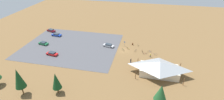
# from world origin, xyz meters

# --- Properties ---
(ground) EXTENTS (160.00, 160.00, 0.00)m
(ground) POSITION_xyz_m (0.00, 0.00, 0.00)
(ground) COLOR brown
(ground) RESTS_ON ground
(parking_lot_asphalt) EXTENTS (39.94, 31.69, 0.05)m
(parking_lot_asphalt) POSITION_xyz_m (22.85, 0.78, 0.03)
(parking_lot_asphalt) COLOR #4C4C51
(parking_lot_asphalt) RESTS_ON ground
(bike_pavilion) EXTENTS (14.72, 8.56, 4.85)m
(bike_pavilion) POSITION_xyz_m (-13.51, 13.22, 2.72)
(bike_pavilion) COLOR beige
(bike_pavilion) RESTS_ON ground
(trash_bin) EXTENTS (0.60, 0.60, 0.90)m
(trash_bin) POSITION_xyz_m (-2.84, -5.76, 0.45)
(trash_bin) COLOR brown
(trash_bin) RESTS_ON ground
(lot_sign) EXTENTS (0.56, 0.08, 2.20)m
(lot_sign) POSITION_xyz_m (0.49, -4.06, 1.41)
(lot_sign) COLOR #99999E
(lot_sign) RESTS_ON ground
(pine_center) EXTENTS (2.60, 2.60, 6.89)m
(pine_center) POSITION_xyz_m (14.64, 28.37, 4.34)
(pine_center) COLOR brown
(pine_center) RESTS_ON ground
(pine_midwest) EXTENTS (2.92, 2.92, 8.63)m
(pine_midwest) POSITION_xyz_m (24.00, 30.98, 5.65)
(pine_midwest) COLOR brown
(pine_midwest) RESTS_ON ground
(pine_mideast) EXTENTS (3.22, 3.22, 7.19)m
(pine_mideast) POSITION_xyz_m (-13.27, 27.55, 4.90)
(pine_mideast) COLOR brown
(pine_mideast) RESTS_ON ground
(bicycle_red_yard_center) EXTENTS (1.62, 0.70, 0.77)m
(bicycle_red_yard_center) POSITION_xyz_m (-8.53, 1.24, 0.35)
(bicycle_red_yard_center) COLOR black
(bicycle_red_yard_center) RESTS_ON ground
(bicycle_yellow_trailside) EXTENTS (1.36, 1.10, 0.79)m
(bicycle_yellow_trailside) POSITION_xyz_m (-1.46, -1.35, 0.36)
(bicycle_yellow_trailside) COLOR black
(bicycle_yellow_trailside) RESTS_ON ground
(bicycle_green_front_row) EXTENTS (1.41, 1.20, 0.85)m
(bicycle_green_front_row) POSITION_xyz_m (0.38, 0.16, 0.39)
(bicycle_green_front_row) COLOR black
(bicycle_green_front_row) RESTS_ON ground
(bicycle_silver_yard_right) EXTENTS (1.72, 0.48, 0.82)m
(bicycle_silver_yard_right) POSITION_xyz_m (-12.58, 0.94, 0.39)
(bicycle_silver_yard_right) COLOR black
(bicycle_silver_yard_right) RESTS_ON ground
(bicycle_blue_back_row) EXTENTS (1.73, 0.53, 0.85)m
(bicycle_blue_back_row) POSITION_xyz_m (-10.36, -0.92, 0.37)
(bicycle_blue_back_row) COLOR black
(bicycle_blue_back_row) RESTS_ON ground
(bicycle_teal_near_porch) EXTENTS (0.48, 1.83, 0.87)m
(bicycle_teal_near_porch) POSITION_xyz_m (-5.31, -5.35, 0.39)
(bicycle_teal_near_porch) COLOR black
(bicycle_teal_near_porch) RESTS_ON ground
(bicycle_orange_lone_east) EXTENTS (0.57, 1.67, 0.76)m
(bicycle_orange_lone_east) POSITION_xyz_m (-7.41, -0.43, 0.36)
(bicycle_orange_lone_east) COLOR black
(bicycle_orange_lone_east) RESTS_ON ground
(bicycle_white_yard_front) EXTENTS (0.72, 1.61, 0.87)m
(bicycle_white_yard_front) POSITION_xyz_m (-4.65, -0.27, 0.38)
(bicycle_white_yard_front) COLOR black
(bicycle_white_yard_front) RESTS_ON ground
(car_blue_inner_stall) EXTENTS (4.83, 2.39, 1.32)m
(car_blue_inner_stall) POSITION_xyz_m (34.13, -7.13, 0.72)
(car_blue_inner_stall) COLOR #1E42B2
(car_blue_inner_stall) RESTS_ON parking_lot_asphalt
(car_silver_front_row) EXTENTS (4.96, 2.69, 1.32)m
(car_silver_front_row) POSITION_xyz_m (7.00, -1.79, 0.71)
(car_silver_front_row) COLOR #BCBCC1
(car_silver_front_row) RESTS_ON parking_lot_asphalt
(car_green_second_row) EXTENTS (4.53, 2.64, 1.31)m
(car_green_second_row) POSITION_xyz_m (35.29, 2.36, 0.71)
(car_green_second_row) COLOR #1E6B3D
(car_green_second_row) RESTS_ON parking_lot_asphalt
(car_red_near_entry) EXTENTS (4.71, 2.39, 1.34)m
(car_red_near_entry) POSITION_xyz_m (27.01, 9.68, 0.72)
(car_red_near_entry) COLOR red
(car_red_near_entry) RESTS_ON parking_lot_asphalt
(car_maroon_back_corner) EXTENTS (4.92, 3.04, 1.35)m
(car_maroon_back_corner) POSITION_xyz_m (39.39, -11.46, 0.73)
(car_maroon_back_corner) COLOR maroon
(car_maroon_back_corner) RESTS_ON parking_lot_asphalt
(visitor_at_bikes) EXTENTS (0.36, 0.36, 1.63)m
(visitor_at_bikes) POSITION_xyz_m (-10.64, 2.84, 0.85)
(visitor_at_bikes) COLOR #2D3347
(visitor_at_bikes) RESTS_ON ground
(visitor_by_pavilion) EXTENTS (0.39, 0.40, 1.84)m
(visitor_by_pavilion) POSITION_xyz_m (-3.74, 8.46, 0.97)
(visitor_by_pavilion) COLOR #2D3347
(visitor_by_pavilion) RESTS_ON ground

